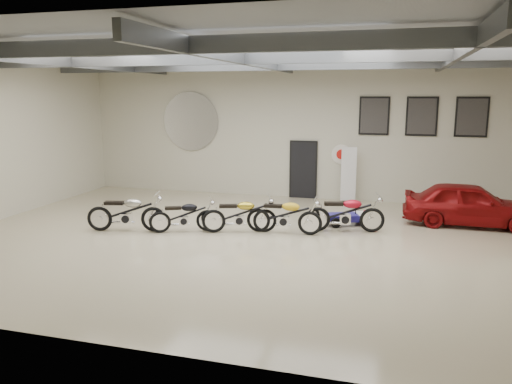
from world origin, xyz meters
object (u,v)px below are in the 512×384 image
(motorcycle_silver, at_px, (126,212))
(go_kart, at_px, (353,215))
(banner_stand, at_px, (348,176))
(vintage_car, at_px, (470,204))
(motorcycle_gold, at_px, (239,214))
(motorcycle_black, at_px, (183,215))
(motorcycle_yellow, at_px, (284,215))
(motorcycle_red, at_px, (345,212))

(motorcycle_silver, height_order, go_kart, motorcycle_silver)
(banner_stand, height_order, go_kart, banner_stand)
(motorcycle_silver, distance_m, vintage_car, 10.08)
(vintage_car, bearing_deg, motorcycle_gold, 112.99)
(motorcycle_black, height_order, vintage_car, vintage_car)
(vintage_car, bearing_deg, banner_stand, 60.99)
(banner_stand, distance_m, motorcycle_silver, 7.96)
(motorcycle_black, bearing_deg, motorcycle_yellow, -12.60)
(motorcycle_gold, bearing_deg, motorcycle_silver, 175.43)
(vintage_car, bearing_deg, motorcycle_yellow, 115.58)
(motorcycle_yellow, relative_size, go_kart, 1.24)
(motorcycle_gold, bearing_deg, banner_stand, 43.46)
(motorcycle_silver, bearing_deg, motorcycle_yellow, -1.11)
(banner_stand, bearing_deg, motorcycle_black, -141.57)
(motorcycle_gold, distance_m, motorcycle_red, 3.00)
(motorcycle_silver, distance_m, motorcycle_red, 6.22)
(motorcycle_black, distance_m, go_kart, 5.05)
(banner_stand, distance_m, vintage_car, 4.36)
(motorcycle_yellow, relative_size, vintage_car, 0.55)
(motorcycle_black, xyz_separation_m, go_kart, (4.58, 2.13, -0.19))
(banner_stand, xyz_separation_m, motorcycle_black, (-4.12, -5.14, -0.49))
(motorcycle_silver, xyz_separation_m, motorcycle_black, (1.59, 0.38, -0.08))
(banner_stand, xyz_separation_m, motorcycle_yellow, (-1.34, -4.53, -0.44))
(banner_stand, height_order, motorcycle_yellow, banner_stand)
(motorcycle_yellow, height_order, go_kart, motorcycle_yellow)
(banner_stand, distance_m, motorcycle_black, 6.61)
(motorcycle_red, bearing_deg, banner_stand, 81.93)
(motorcycle_black, bearing_deg, banner_stand, 26.36)
(motorcycle_black, xyz_separation_m, motorcycle_yellow, (2.78, 0.61, 0.05))
(go_kart, bearing_deg, vintage_car, -6.87)
(motorcycle_yellow, relative_size, motorcycle_red, 0.96)
(motorcycle_gold, distance_m, vintage_car, 6.88)
(motorcycle_silver, relative_size, motorcycle_yellow, 1.06)
(banner_stand, bearing_deg, motorcycle_red, -98.59)
(motorcycle_gold, xyz_separation_m, go_kart, (3.04, 1.75, -0.23))
(motorcycle_yellow, bearing_deg, go_kart, 37.34)
(motorcycle_black, bearing_deg, motorcycle_gold, -11.30)
(go_kart, bearing_deg, motorcycle_gold, -171.34)
(motorcycle_yellow, bearing_deg, motorcycle_gold, -172.24)
(banner_stand, xyz_separation_m, vintage_car, (3.78, -2.15, -0.34))
(motorcycle_gold, bearing_deg, motorcycle_black, 175.50)
(motorcycle_silver, xyz_separation_m, motorcycle_red, (6.01, 1.62, -0.01))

